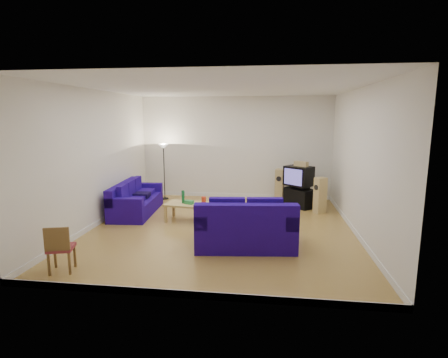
# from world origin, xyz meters

# --- Properties ---
(room) EXTENTS (6.01, 6.51, 3.21)m
(room) POSITION_xyz_m (0.00, 0.00, 1.54)
(room) COLOR olive
(room) RESTS_ON ground
(sofa_three_seat) EXTENTS (1.07, 2.20, 0.83)m
(sofa_three_seat) POSITION_xyz_m (-2.51, 0.99, 0.31)
(sofa_three_seat) COLOR #180463
(sofa_three_seat) RESTS_ON ground
(sofa_loveseat) EXTENTS (2.06, 1.29, 0.98)m
(sofa_loveseat) POSITION_xyz_m (0.63, -1.13, 0.37)
(sofa_loveseat) COLOR #180463
(sofa_loveseat) RESTS_ON ground
(coffee_table) EXTENTS (1.32, 0.77, 0.45)m
(coffee_table) POSITION_xyz_m (-0.83, 0.46, 0.40)
(coffee_table) COLOR tan
(coffee_table) RESTS_ON ground
(bottle) EXTENTS (0.08, 0.08, 0.32)m
(bottle) POSITION_xyz_m (-1.03, 0.47, 0.61)
(bottle) COLOR #197233
(bottle) RESTS_ON coffee_table
(tissue_box) EXTENTS (0.25, 0.19, 0.09)m
(tissue_box) POSITION_xyz_m (-0.87, 0.40, 0.50)
(tissue_box) COLOR green
(tissue_box) RESTS_ON coffee_table
(red_canister) EXTENTS (0.15, 0.15, 0.15)m
(red_canister) POSITION_xyz_m (-0.53, 0.56, 0.53)
(red_canister) COLOR red
(red_canister) RESTS_ON coffee_table
(remote) EXTENTS (0.18, 0.09, 0.02)m
(remote) POSITION_xyz_m (-0.49, 0.28, 0.47)
(remote) COLOR black
(remote) RESTS_ON coffee_table
(tv_stand) EXTENTS (0.93, 0.98, 0.53)m
(tv_stand) POSITION_xyz_m (1.97, 2.27, 0.27)
(tv_stand) COLOR black
(tv_stand) RESTS_ON ground
(av_receiver) EXTENTS (0.50, 0.50, 0.09)m
(av_receiver) POSITION_xyz_m (2.01, 2.29, 0.58)
(av_receiver) COLOR black
(av_receiver) RESTS_ON tv_stand
(television) EXTENTS (0.90, 0.87, 0.56)m
(television) POSITION_xyz_m (1.91, 2.26, 0.90)
(television) COLOR black
(television) RESTS_ON av_receiver
(centre_speaker) EXTENTS (0.41, 0.36, 0.14)m
(centre_speaker) POSITION_xyz_m (1.97, 2.25, 1.25)
(centre_speaker) COLOR tan
(centre_speaker) RESTS_ON television
(speaker_left) EXTENTS (0.29, 0.35, 1.03)m
(speaker_left) POSITION_xyz_m (1.40, 2.70, 0.52)
(speaker_left) COLOR tan
(speaker_left) RESTS_ON ground
(speaker_right) EXTENTS (0.36, 0.35, 0.97)m
(speaker_right) POSITION_xyz_m (2.45, 1.64, 0.49)
(speaker_right) COLOR tan
(speaker_right) RESTS_ON ground
(floor_lamp) EXTENTS (0.30, 0.30, 1.74)m
(floor_lamp) POSITION_xyz_m (-2.19, 2.70, 1.44)
(floor_lamp) COLOR black
(floor_lamp) RESTS_ON ground
(dining_chair) EXTENTS (0.48, 0.48, 0.82)m
(dining_chair) POSITION_xyz_m (-2.35, -2.68, 0.46)
(dining_chair) COLOR brown
(dining_chair) RESTS_ON ground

